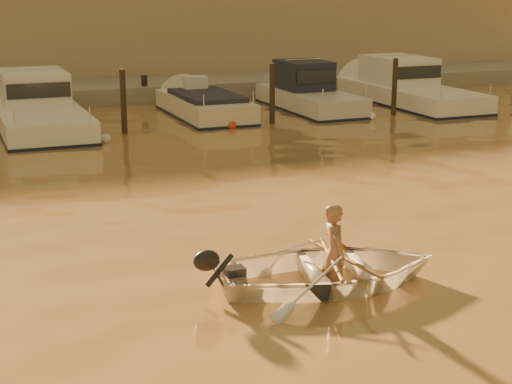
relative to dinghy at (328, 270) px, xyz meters
name	(u,v)px	position (x,y,z in m)	size (l,w,h in m)	color
ground_plane	(335,286)	(0.08, -0.08, -0.25)	(160.00, 160.00, 0.00)	olive
dinghy	(328,270)	(0.00, 0.00, 0.00)	(2.52, 3.53, 0.73)	white
person	(335,254)	(0.10, -0.01, 0.25)	(0.58, 0.38, 1.59)	#8E5F47
outboard_motor	(233,276)	(-1.48, 0.22, 0.03)	(0.90, 0.40, 0.70)	black
oar_port	(344,258)	(0.25, -0.04, 0.17)	(0.06, 0.06, 2.10)	brown
oar_starboard	(331,259)	(0.05, -0.01, 0.17)	(0.06, 0.06, 2.10)	brown
moored_boat_2	(38,108)	(-2.46, 15.92, 0.38)	(2.58, 8.55, 1.75)	white
moored_boat_3	(204,110)	(3.23, 15.92, -0.02)	(2.11, 6.08, 0.95)	beige
moored_boat_4	(310,93)	(7.33, 15.92, 0.38)	(2.06, 6.41, 1.75)	beige
moored_boat_5	(408,87)	(11.57, 15.92, 0.38)	(2.54, 8.42, 1.75)	white
piling_2	(124,105)	(-0.12, 13.72, 0.65)	(0.18, 0.18, 2.20)	#2D2319
piling_3	(272,97)	(4.88, 13.72, 0.65)	(0.18, 0.18, 2.20)	#2D2319
piling_4	(394,90)	(9.58, 13.72, 0.65)	(0.18, 0.18, 2.20)	#2D2319
fender_c	(106,139)	(-0.94, 12.54, -0.15)	(0.30, 0.30, 0.30)	silver
fender_d	(232,125)	(3.30, 13.31, -0.15)	(0.30, 0.30, 0.30)	red
fender_e	(371,116)	(8.39, 13.20, -0.15)	(0.30, 0.30, 0.30)	white
quay	(87,97)	(0.08, 21.42, -0.10)	(52.00, 4.00, 1.00)	gray
waterfront_building	(63,32)	(0.08, 26.92, 2.15)	(46.00, 7.00, 4.80)	#9E8466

